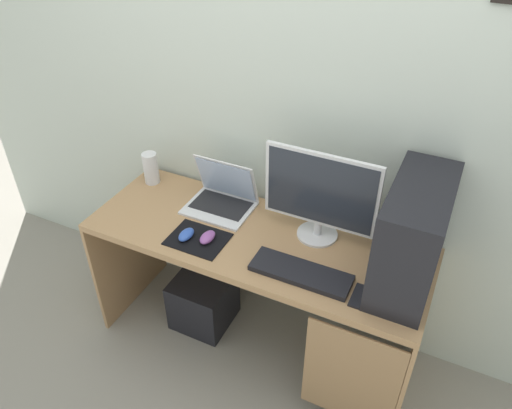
% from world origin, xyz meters
% --- Properties ---
extents(ground_plane, '(8.00, 8.00, 0.00)m').
position_xyz_m(ground_plane, '(0.00, 0.00, 0.00)').
color(ground_plane, gray).
extents(wall_back, '(4.00, 0.05, 2.60)m').
position_xyz_m(wall_back, '(0.00, 0.32, 1.30)').
color(wall_back, beige).
rests_on(wall_back, ground_plane).
extents(desk, '(1.57, 0.57, 0.72)m').
position_xyz_m(desk, '(0.02, -0.01, 0.58)').
color(desk, '#A37A51').
rests_on(desk, ground_plane).
extents(pc_tower, '(0.22, 0.50, 0.44)m').
position_xyz_m(pc_tower, '(0.65, 0.02, 0.94)').
color(pc_tower, black).
rests_on(pc_tower, desk).
extents(monitor, '(0.50, 0.18, 0.43)m').
position_xyz_m(monitor, '(0.25, 0.12, 0.95)').
color(monitor, silver).
rests_on(monitor, desk).
extents(laptop, '(0.32, 0.25, 0.24)m').
position_xyz_m(laptop, '(-0.25, 0.14, 0.77)').
color(laptop, silver).
rests_on(laptop, desk).
extents(speaker, '(0.08, 0.08, 0.17)m').
position_xyz_m(speaker, '(-0.68, 0.17, 0.81)').
color(speaker, silver).
rests_on(speaker, desk).
extents(keyboard, '(0.42, 0.14, 0.02)m').
position_xyz_m(keyboard, '(0.27, -0.14, 0.73)').
color(keyboard, black).
rests_on(keyboard, desk).
extents(mousepad, '(0.26, 0.20, 0.00)m').
position_xyz_m(mousepad, '(-0.23, -0.13, 0.73)').
color(mousepad, black).
rests_on(mousepad, desk).
extents(mouse_left, '(0.06, 0.10, 0.03)m').
position_xyz_m(mouse_left, '(-0.18, -0.12, 0.74)').
color(mouse_left, '#8C4C99').
rests_on(mouse_left, mousepad).
extents(mouse_right, '(0.06, 0.10, 0.03)m').
position_xyz_m(mouse_right, '(-0.28, -0.15, 0.74)').
color(mouse_right, '#2D51B2').
rests_on(mouse_right, mousepad).
extents(cell_phone, '(0.07, 0.13, 0.01)m').
position_xyz_m(cell_phone, '(0.53, -0.16, 0.73)').
color(cell_phone, black).
rests_on(cell_phone, desk).
extents(subwoofer, '(0.30, 0.30, 0.30)m').
position_xyz_m(subwoofer, '(-0.32, 0.01, 0.15)').
color(subwoofer, black).
rests_on(subwoofer, ground_plane).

